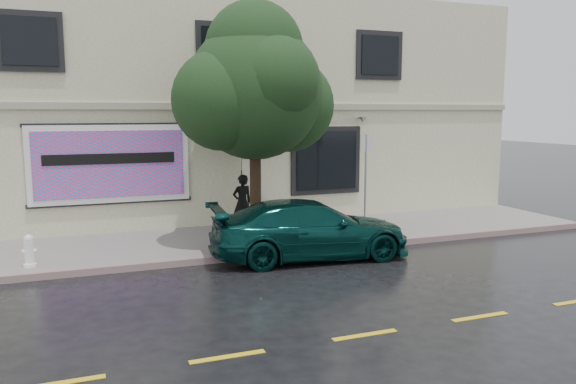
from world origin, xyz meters
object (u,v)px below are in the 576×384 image
object	(u,v)px
fire_hydrant	(29,251)
street_tree	(255,92)
car	(310,229)
pedestrian	(242,203)

from	to	relation	value
fire_hydrant	street_tree	bearing A→B (deg)	-12.98
car	pedestrian	distance (m)	2.97
street_tree	pedestrian	bearing A→B (deg)	91.69
pedestrian	car	bearing A→B (deg)	94.88
car	street_tree	bearing A→B (deg)	30.66
street_tree	fire_hydrant	distance (m)	6.40
pedestrian	street_tree	world-z (taller)	street_tree
street_tree	car	bearing A→B (deg)	-64.64
street_tree	fire_hydrant	world-z (taller)	street_tree
car	street_tree	world-z (taller)	street_tree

